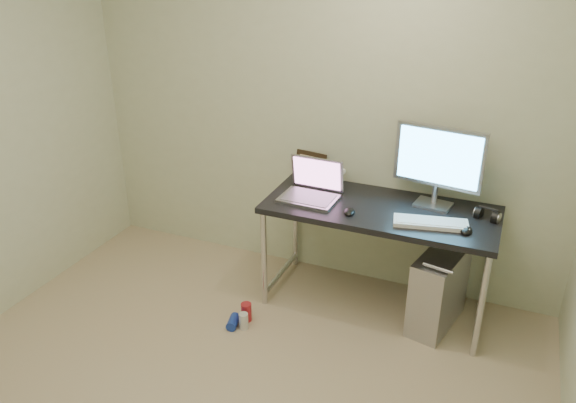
{
  "coord_description": "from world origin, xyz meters",
  "views": [
    {
      "loc": [
        1.26,
        -1.81,
        2.31
      ],
      "look_at": [
        0.05,
        1.07,
        0.85
      ],
      "focal_mm": 35.0,
      "sensor_mm": 36.0,
      "label": 1
    }
  ],
  "objects": [
    {
      "name": "monitor",
      "position": [
        0.86,
        1.58,
        1.06
      ],
      "size": [
        0.56,
        0.2,
        0.53
      ],
      "rotation": [
        0.0,
        0.0,
        -0.15
      ],
      "color": "#9F9FA6",
      "rests_on": "desk"
    },
    {
      "name": "webcam",
      "position": [
        0.21,
        1.7,
        0.83
      ],
      "size": [
        0.04,
        0.03,
        0.11
      ],
      "rotation": [
        0.0,
        0.0,
        0.06
      ],
      "color": "silver",
      "rests_on": "desk"
    },
    {
      "name": "laptop",
      "position": [
        0.09,
        1.4,
        0.81
      ],
      "size": [
        0.38,
        0.31,
        0.26
      ],
      "rotation": [
        0.0,
        0.0,
        -0.03
      ],
      "color": "#9F9FA6",
      "rests_on": "desk"
    },
    {
      "name": "mouse_right",
      "position": [
        1.1,
        1.29,
        0.77
      ],
      "size": [
        0.07,
        0.11,
        0.04
      ],
      "primitive_type": "ellipsoid",
      "rotation": [
        0.0,
        0.0,
        -0.02
      ],
      "color": "black",
      "rests_on": "desk"
    },
    {
      "name": "can_red",
      "position": [
        -0.18,
        0.91,
        0.06
      ],
      "size": [
        0.09,
        0.09,
        0.13
      ],
      "primitive_type": "cylinder",
      "rotation": [
        0.0,
        0.0,
        -0.34
      ],
      "color": "#A91F28",
      "rests_on": "ground"
    },
    {
      "name": "headphones",
      "position": [
        1.2,
        1.51,
        0.78
      ],
      "size": [
        0.16,
        0.09,
        0.1
      ],
      "rotation": [
        0.0,
        0.0,
        -0.27
      ],
      "color": "black",
      "rests_on": "desk"
    },
    {
      "name": "desk",
      "position": [
        0.55,
        1.42,
        0.67
      ],
      "size": [
        1.49,
        0.65,
        0.75
      ],
      "color": "black",
      "rests_on": "ground"
    },
    {
      "name": "wall_back",
      "position": [
        0.0,
        1.75,
        1.25
      ],
      "size": [
        3.5,
        0.02,
        2.5
      ],
      "primitive_type": "cube",
      "color": "beige",
      "rests_on": "ground"
    },
    {
      "name": "keyboard",
      "position": [
        0.89,
        1.3,
        0.76
      ],
      "size": [
        0.46,
        0.23,
        0.03
      ],
      "primitive_type": "cube",
      "rotation": [
        0.0,
        0.0,
        0.21
      ],
      "color": "white",
      "rests_on": "desk"
    },
    {
      "name": "cable_a",
      "position": [
        0.93,
        1.7,
        0.4
      ],
      "size": [
        0.01,
        0.16,
        0.69
      ],
      "primitive_type": "cylinder",
      "rotation": [
        0.21,
        0.0,
        0.0
      ],
      "color": "black",
      "rests_on": "ground"
    },
    {
      "name": "mouse_left",
      "position": [
        0.4,
        1.26,
        0.77
      ],
      "size": [
        0.09,
        0.12,
        0.04
      ],
      "primitive_type": "ellipsoid",
      "rotation": [
        0.0,
        0.0,
        0.17
      ],
      "color": "black",
      "rests_on": "desk"
    },
    {
      "name": "picture_frame",
      "position": [
        -0.04,
        1.72,
        0.85
      ],
      "size": [
        0.25,
        0.11,
        0.19
      ],
      "primitive_type": "cube",
      "rotation": [
        -0.21,
        0.0,
        -0.19
      ],
      "color": "black",
      "rests_on": "desk"
    },
    {
      "name": "tower_computer",
      "position": [
        0.98,
        1.37,
        0.26
      ],
      "size": [
        0.33,
        0.54,
        0.56
      ],
      "rotation": [
        0.0,
        0.0,
        -0.23
      ],
      "color": "#B6B6BB",
      "rests_on": "ground"
    },
    {
      "name": "can_blue",
      "position": [
        -0.23,
        0.82,
        0.03
      ],
      "size": [
        0.09,
        0.13,
        0.07
      ],
      "primitive_type": "cylinder",
      "rotation": [
        1.57,
        0.0,
        0.21
      ],
      "color": "#1B36A7",
      "rests_on": "ground"
    },
    {
      "name": "cable_b",
      "position": [
        1.02,
        1.68,
        0.38
      ],
      "size": [
        0.02,
        0.11,
        0.71
      ],
      "primitive_type": "cylinder",
      "rotation": [
        0.14,
        0.0,
        0.09
      ],
      "color": "black",
      "rests_on": "ground"
    },
    {
      "name": "can_white",
      "position": [
        -0.16,
        0.83,
        0.06
      ],
      "size": [
        0.07,
        0.07,
        0.11
      ],
      "primitive_type": "cylinder",
      "rotation": [
        0.0,
        0.0,
        -0.24
      ],
      "color": "silver",
      "rests_on": "ground"
    }
  ]
}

